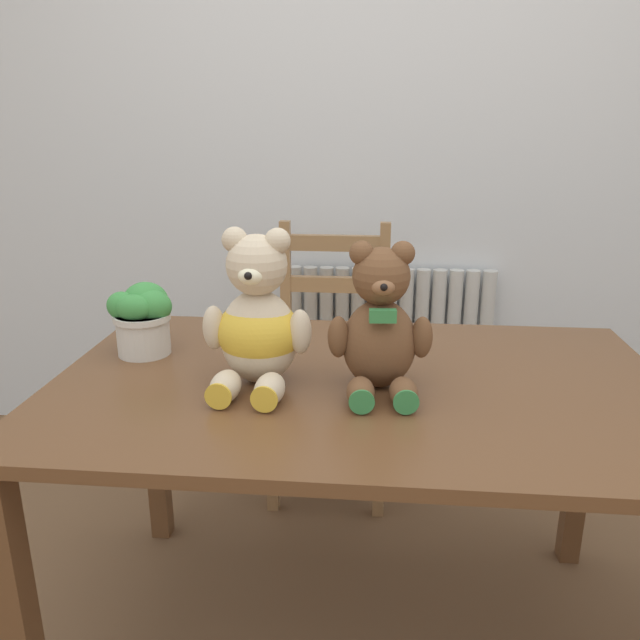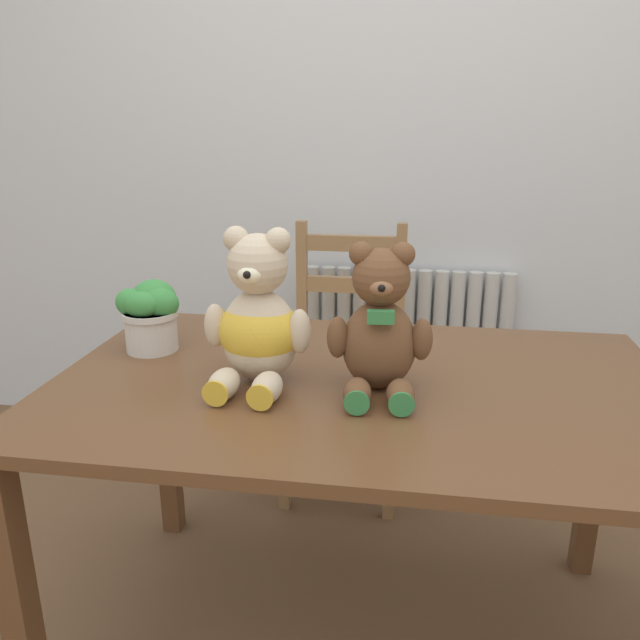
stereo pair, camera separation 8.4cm
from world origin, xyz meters
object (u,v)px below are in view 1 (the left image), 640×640
object	(u,v)px
wooden_chair_behind	(331,364)
potted_plant	(143,317)
teddy_bear_right	(380,328)
teddy_bear_left	(258,324)

from	to	relation	value
wooden_chair_behind	potted_plant	distance (m)	0.93
wooden_chair_behind	teddy_bear_right	bearing A→B (deg)	101.31
potted_plant	teddy_bear_right	bearing A→B (deg)	-15.23
teddy_bear_right	teddy_bear_left	bearing A→B (deg)	-5.26
wooden_chair_behind	teddy_bear_right	size ratio (longest dim) A/B	2.95
wooden_chair_behind	potted_plant	size ratio (longest dim) A/B	5.33
teddy_bear_left	potted_plant	size ratio (longest dim) A/B	1.94
teddy_bear_left	potted_plant	world-z (taller)	teddy_bear_left
teddy_bear_left	potted_plant	xyz separation A→B (m)	(-0.34, 0.16, -0.04)
wooden_chair_behind	teddy_bear_right	xyz separation A→B (m)	(0.18, -0.88, 0.44)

